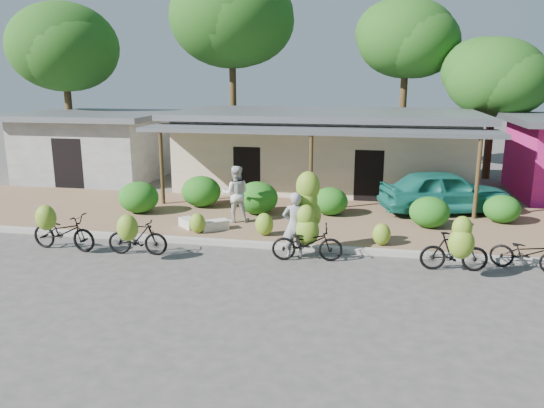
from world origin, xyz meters
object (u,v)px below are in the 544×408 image
Objects in this scene: sack_near at (214,225)px; teal_van at (445,191)px; tree_near_right at (490,75)px; bike_center at (307,226)px; tree_far_center at (229,15)px; tree_back_left at (61,45)px; sack_far at (189,223)px; vendor at (295,225)px; bystander at (236,194)px; bike_far_right at (527,253)px; bike_right at (456,248)px; bike_left at (136,235)px; bike_far_left at (62,230)px; tree_center_right at (403,37)px.

teal_van is (7.32, 3.63, 0.62)m from sack_near.
tree_near_right reaches higher than bike_center.
tree_back_left is at bearing -159.44° from tree_far_center.
sack_far is 0.41× the size of vendor.
bystander is (-9.56, -10.41, -3.83)m from tree_near_right.
tree_back_left is at bearing 78.41° from bike_far_right.
teal_van is at bearing -45.35° from bike_center.
tree_near_right is at bearing -145.94° from bystander.
tree_near_right reaches higher than bystander.
bike_right is at bearing -17.38° from sack_near.
bike_right is (8.41, 0.33, 0.08)m from bike_left.
bike_left is 4.10m from bystander.
teal_van is at bearing -59.80° from bike_left.
teal_van is at bearing -55.64° from bike_far_left.
tree_far_center is 1.58× the size of tree_near_right.
bike_far_right reaches higher than sack_near.
tree_far_center is at bearing 99.47° from sack_far.
tree_far_center reaches higher than bystander.
bike_far_right is 1.04× the size of vendor.
sack_near is at bearing -42.27° from tree_back_left.
bike_right is 0.92× the size of bystander.
bike_center is 5.62m from bike_far_right.
bike_far_left reaches higher than sack_near.
bike_far_left is 1.20× the size of bike_right.
bike_far_right is at bearing -77.11° from bike_right.
sack_far is 4.16m from vendor.
bike_far_right is (10.22, 0.89, -0.13)m from bike_left.
tree_near_right reaches higher than bike_right.
bystander reaches higher than bike_far_left.
tree_center_right reaches higher than sack_far.
tree_back_left is 0.98× the size of tree_center_right.
bike_far_left is at bearing -59.62° from tree_back_left.
tree_far_center is 17.46m from bike_center.
bike_center is 1.25× the size of bike_far_right.
bike_right is 7.33m from bystander.
teal_van is at bearing 23.19° from sack_far.
tree_center_right is 11.60m from teal_van.
sack_far is (2.84, 2.56, -0.33)m from bike_far_left.
tree_center_right reaches higher than tree_back_left.
tree_far_center is 13.44m from tree_near_right.
bike_far_right is at bearing -80.66° from bike_far_left.
vendor is at bearing -78.00° from bike_far_left.
tree_far_center is 17.14m from bike_far_left.
bike_far_left is at bearing 27.42° from bystander.
tree_far_center is 5.57× the size of bike_far_right.
bike_far_left is at bearing 83.78° from bike_left.
vendor is (2.80, -1.70, 0.64)m from sack_near.
bike_far_right is 0.42× the size of teal_van.
tree_far_center is 4.47× the size of bike_center.
tree_back_left is at bearing 51.46° from bike_right.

